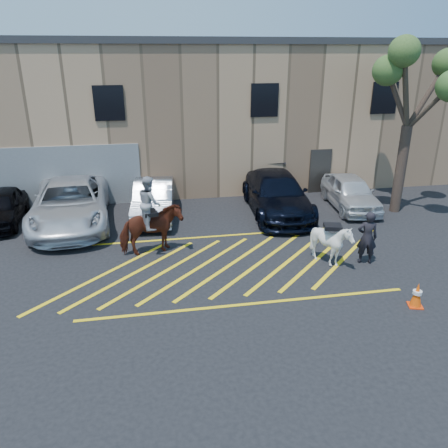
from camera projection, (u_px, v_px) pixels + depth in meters
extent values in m
plane|color=black|center=(229.00, 261.00, 14.97)|extent=(90.00, 90.00, 0.00)
imported|color=black|center=(0.00, 207.00, 18.02)|extent=(1.90, 4.28, 1.43)
imported|color=silver|center=(71.00, 203.00, 17.86)|extent=(3.39, 6.65, 1.80)
imported|color=#91959E|center=(154.00, 199.00, 18.76)|extent=(2.05, 4.81, 1.54)
imported|color=black|center=(277.00, 194.00, 19.21)|extent=(2.78, 6.07, 1.72)
imported|color=silver|center=(350.00, 192.00, 19.83)|extent=(2.17, 4.51, 1.49)
imported|color=black|center=(367.00, 238.00, 14.54)|extent=(0.76, 0.60, 1.84)
cube|color=tan|center=(189.00, 112.00, 24.66)|extent=(32.00, 10.00, 7.00)
cube|color=#2D2D30|center=(187.00, 42.00, 23.31)|extent=(32.20, 10.20, 0.30)
cube|color=black|center=(109.00, 103.00, 18.98)|extent=(1.30, 0.08, 1.50)
cube|color=black|center=(265.00, 100.00, 20.13)|extent=(1.30, 0.08, 1.50)
cube|color=black|center=(384.00, 98.00, 21.12)|extent=(1.30, 0.08, 1.50)
cube|color=#38332D|center=(320.00, 171.00, 21.92)|extent=(1.10, 0.08, 2.20)
cube|color=yellow|center=(102.00, 275.00, 14.00)|extent=(4.20, 4.20, 0.01)
cube|color=yellow|center=(135.00, 273.00, 14.17)|extent=(4.20, 4.20, 0.01)
cube|color=yellow|center=(168.00, 270.00, 14.35)|extent=(4.20, 4.20, 0.01)
cube|color=yellow|center=(199.00, 267.00, 14.52)|extent=(4.20, 4.20, 0.01)
cube|color=yellow|center=(230.00, 265.00, 14.69)|extent=(4.20, 4.20, 0.01)
cube|color=yellow|center=(260.00, 262.00, 14.86)|extent=(4.20, 4.20, 0.01)
cube|color=yellow|center=(290.00, 260.00, 15.04)|extent=(4.20, 4.20, 0.01)
cube|color=yellow|center=(319.00, 258.00, 15.21)|extent=(4.20, 4.20, 0.01)
cube|color=yellow|center=(347.00, 255.00, 15.38)|extent=(4.20, 4.20, 0.01)
cube|color=yellow|center=(218.00, 236.00, 16.98)|extent=(9.50, 0.12, 0.01)
cube|color=yellow|center=(247.00, 304.00, 12.40)|extent=(9.50, 0.12, 0.01)
imported|color=#5D2216|center=(151.00, 230.00, 15.22)|extent=(2.30, 1.42, 1.81)
imported|color=#9797A0|center=(149.00, 203.00, 14.85)|extent=(0.88, 1.02, 1.84)
cube|color=black|center=(150.00, 213.00, 14.99)|extent=(0.57, 0.65, 0.14)
imported|color=silver|center=(331.00, 243.00, 14.48)|extent=(1.53, 1.65, 1.52)
cube|color=black|center=(333.00, 227.00, 14.26)|extent=(0.66, 0.58, 0.14)
cube|color=#EF3609|center=(415.00, 305.00, 12.32)|extent=(0.48, 0.48, 0.03)
cone|color=#F5500A|center=(417.00, 294.00, 12.19)|extent=(0.32, 0.32, 0.70)
cylinder|color=silver|center=(417.00, 292.00, 12.17)|extent=(0.25, 0.25, 0.10)
cylinder|color=#4B372D|center=(400.00, 170.00, 18.99)|extent=(0.44, 0.44, 3.80)
cylinder|color=#453429|center=(427.00, 96.00, 18.12)|extent=(1.76, 0.51, 2.68)
cylinder|color=#4A3E2D|center=(398.00, 99.00, 18.70)|extent=(0.33, 1.88, 2.34)
cylinder|color=#49392C|center=(398.00, 100.00, 17.81)|extent=(1.40, 0.20, 2.39)
cylinder|color=#433428|center=(428.00, 108.00, 17.39)|extent=(0.78, 1.62, 1.96)
cylinder|color=#47392B|center=(406.00, 92.00, 17.45)|extent=(1.16, 0.77, 3.11)
sphere|color=#4A642B|center=(448.00, 63.00, 17.90)|extent=(1.20, 1.20, 1.20)
sphere|color=#4A6B2E|center=(389.00, 71.00, 19.06)|extent=(1.20, 1.20, 1.20)
sphere|color=#496129|center=(388.00, 70.00, 17.28)|extent=(1.20, 1.20, 1.20)
sphere|color=#4E7331|center=(404.00, 51.00, 16.57)|extent=(1.20, 1.20, 1.20)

